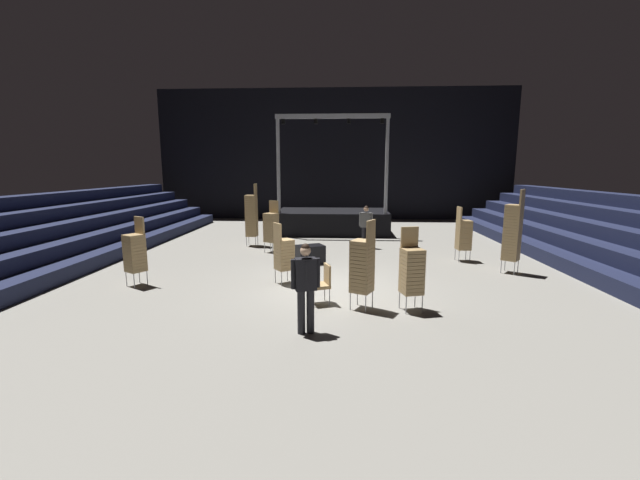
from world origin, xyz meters
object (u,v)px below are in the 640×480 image
object	(u,v)px
chair_stack_mid_left	(252,215)
chair_stack_rear_right	(284,253)
equipment_road_case	(310,255)
chair_stack_mid_right	(412,270)
loose_chair_near_man	(322,282)
chair_stack_rear_left	(362,265)
chair_stack_mid_centre	(271,227)
man_with_tie	(306,283)
crew_worker_near_stage	(366,224)
chair_stack_front_right	(135,252)
stage_riser	(332,220)
chair_stack_front_left	(513,232)
chair_stack_rear_centre	(463,234)

from	to	relation	value
chair_stack_mid_left	chair_stack_rear_right	xyz separation A→B (m)	(2.11, -5.52, -0.42)
chair_stack_mid_left	equipment_road_case	bearing A→B (deg)	-138.21
chair_stack_rear_right	chair_stack_mid_left	bearing A→B (deg)	165.38
chair_stack_mid_right	chair_stack_mid_left	bearing A→B (deg)	-69.42
equipment_road_case	loose_chair_near_man	distance (m)	4.11
chair_stack_mid_right	chair_stack_rear_left	size ratio (longest dim) A/B	0.92
loose_chair_near_man	chair_stack_rear_right	bearing A→B (deg)	14.74
chair_stack_rear_right	chair_stack_mid_centre	bearing A→B (deg)	158.73
chair_stack_mid_right	chair_stack_mid_centre	bearing A→B (deg)	-70.34
man_with_tie	crew_worker_near_stage	world-z (taller)	man_with_tie
man_with_tie	chair_stack_front_right	world-z (taller)	chair_stack_front_right
chair_stack_mid_left	crew_worker_near_stage	bearing A→B (deg)	-91.41
loose_chair_near_man	man_with_tie	bearing A→B (deg)	152.36
stage_riser	chair_stack_front_left	xyz separation A→B (m)	(5.60, -7.75, 0.64)
chair_stack_front_right	equipment_road_case	bearing A→B (deg)	-116.00
man_with_tie	chair_stack_mid_centre	size ratio (longest dim) A/B	0.90
chair_stack_mid_right	chair_stack_rear_centre	world-z (taller)	same
man_with_tie	loose_chair_near_man	bearing A→B (deg)	-113.98
man_with_tie	chair_stack_mid_right	xyz separation A→B (m)	(2.24, 1.40, -0.06)
chair_stack_mid_left	equipment_road_case	distance (m)	4.19
crew_worker_near_stage	chair_stack_rear_left	bearing A→B (deg)	105.11
stage_riser	chair_stack_rear_centre	size ratio (longest dim) A/B	2.96
equipment_road_case	loose_chair_near_man	world-z (taller)	loose_chair_near_man
equipment_road_case	chair_stack_rear_right	bearing A→B (deg)	-102.51
chair_stack_mid_left	loose_chair_near_man	bearing A→B (deg)	-154.32
stage_riser	equipment_road_case	xyz separation A→B (m)	(-0.60, -6.84, -0.32)
chair_stack_rear_centre	equipment_road_case	distance (m)	5.32
chair_stack_mid_left	equipment_road_case	world-z (taller)	chair_stack_mid_left
man_with_tie	chair_stack_rear_centre	size ratio (longest dim) A/B	0.94
equipment_road_case	crew_worker_near_stage	bearing A→B (deg)	54.88
man_with_tie	chair_stack_front_right	xyz separation A→B (m)	(-4.89, 3.00, -0.06)
chair_stack_front_left	chair_stack_rear_right	world-z (taller)	chair_stack_front_left
man_with_tie	equipment_road_case	distance (m)	5.88
chair_stack_mid_centre	chair_stack_rear_left	world-z (taller)	chair_stack_rear_left
stage_riser	chair_stack_rear_centre	distance (m)	7.70
chair_stack_front_right	crew_worker_near_stage	bearing A→B (deg)	-106.93
equipment_road_case	chair_stack_front_left	bearing A→B (deg)	-8.31
chair_stack_front_right	loose_chair_near_man	xyz separation A→B (m)	(5.13, -1.23, -0.41)
chair_stack_front_left	chair_stack_rear_right	distance (m)	6.93
chair_stack_mid_centre	equipment_road_case	world-z (taller)	chair_stack_mid_centre
chair_stack_mid_left	chair_stack_rear_left	bearing A→B (deg)	-149.61
chair_stack_front_right	chair_stack_mid_centre	bearing A→B (deg)	-89.89
chair_stack_front_right	chair_stack_rear_left	bearing A→B (deg)	-162.39
crew_worker_near_stage	stage_riser	bearing A→B (deg)	-51.17
chair_stack_front_right	loose_chair_near_man	size ratio (longest dim) A/B	1.99
chair_stack_front_left	chair_stack_rear_right	bearing A→B (deg)	140.26
man_with_tie	chair_stack_mid_centre	distance (m)	7.93
chair_stack_mid_centre	crew_worker_near_stage	distance (m)	3.79
chair_stack_mid_left	chair_stack_rear_right	distance (m)	5.93
man_with_tie	equipment_road_case	size ratio (longest dim) A/B	1.97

